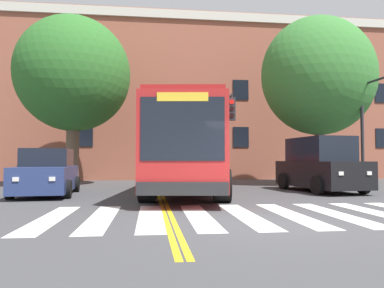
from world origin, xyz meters
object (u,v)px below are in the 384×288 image
traffic_light_overhead (227,124)px  street_tree_curbside_small (74,74)px  city_bus (187,148)px  traffic_light_near_corner (383,107)px  car_navy_near_lane (47,174)px  car_black_far_lane (320,166)px  street_tree_curbside_large (319,76)px

traffic_light_overhead → street_tree_curbside_small: (-7.74, 2.63, 2.80)m
city_bus → traffic_light_near_corner: 9.32m
car_navy_near_lane → street_tree_curbside_small: 7.31m
city_bus → car_navy_near_lane: size_ratio=2.51×
traffic_light_near_corner → traffic_light_overhead: bearing=165.5°
car_black_far_lane → traffic_light_overhead: traffic_light_overhead is taller
city_bus → car_black_far_lane: (5.80, -0.10, -0.78)m
car_navy_near_lane → street_tree_curbside_large: size_ratio=0.50×
city_bus → car_navy_near_lane: bearing=-175.4°
city_bus → street_tree_curbside_small: (-5.60, 4.78, 4.04)m
traffic_light_near_corner → traffic_light_overhead: (-6.97, 1.80, -0.67)m
traffic_light_near_corner → traffic_light_overhead: traffic_light_near_corner is taller
city_bus → street_tree_curbside_large: street_tree_curbside_large is taller
street_tree_curbside_large → car_navy_near_lane: bearing=-162.2°
traffic_light_overhead → street_tree_curbside_large: street_tree_curbside_large is taller
street_tree_curbside_small → street_tree_curbside_large: bearing=-4.3°
traffic_light_near_corner → street_tree_curbside_small: (-14.72, 4.44, 2.13)m
city_bus → traffic_light_near_corner: size_ratio=2.04×
traffic_light_overhead → street_tree_curbside_large: bearing=16.6°
car_navy_near_lane → traffic_light_overhead: size_ratio=0.96×
car_navy_near_lane → street_tree_curbside_large: 14.79m
traffic_light_near_corner → street_tree_curbside_small: street_tree_curbside_small is taller
car_navy_near_lane → car_black_far_lane: bearing=1.7°
car_navy_near_lane → street_tree_curbside_small: (-0.05, 5.23, 5.10)m
car_black_far_lane → traffic_light_near_corner: traffic_light_near_corner is taller
traffic_light_near_corner → street_tree_curbside_small: 15.52m
street_tree_curbside_large → car_black_far_lane: bearing=-115.6°
street_tree_curbside_small → car_black_far_lane: bearing=-23.2°
car_navy_near_lane → street_tree_curbside_large: bearing=17.8°
car_black_far_lane → traffic_light_near_corner: size_ratio=0.85×
traffic_light_near_corner → city_bus: bearing=-177.8°
car_black_far_lane → street_tree_curbside_large: size_ratio=0.52×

